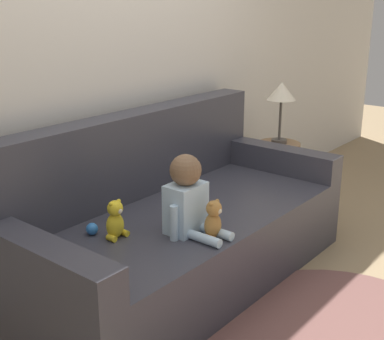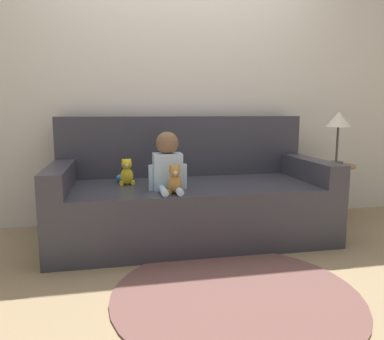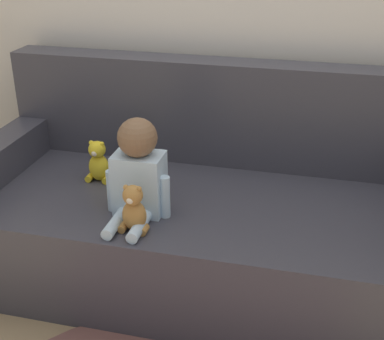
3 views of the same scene
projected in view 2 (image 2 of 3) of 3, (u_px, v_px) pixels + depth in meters
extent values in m
plane|color=#9E8460|center=(191.00, 237.00, 3.02)|extent=(12.00, 12.00, 0.00)
cube|color=silver|center=(179.00, 78.00, 3.38)|extent=(8.00, 0.05, 2.60)
cube|color=#383842|center=(191.00, 210.00, 2.99)|extent=(2.13, 0.97, 0.44)
cube|color=#383842|center=(182.00, 146.00, 3.30)|extent=(2.13, 0.18, 0.52)
cube|color=#383842|center=(60.00, 176.00, 2.75)|extent=(0.16, 0.97, 0.17)
cube|color=#383842|center=(306.00, 168.00, 3.13)|extent=(0.16, 0.97, 0.17)
cube|color=silver|center=(167.00, 171.00, 2.70)|extent=(0.21, 0.15, 0.26)
sphere|color=brown|center=(167.00, 143.00, 2.67)|extent=(0.16, 0.16, 0.16)
cylinder|color=silver|center=(163.00, 191.00, 2.54)|extent=(0.05, 0.19, 0.05)
cylinder|color=silver|center=(178.00, 190.00, 2.56)|extent=(0.05, 0.19, 0.05)
cylinder|color=silver|center=(152.00, 178.00, 2.66)|extent=(0.04, 0.04, 0.18)
cylinder|color=silver|center=(184.00, 177.00, 2.71)|extent=(0.04, 0.04, 0.18)
ellipsoid|color=#AD7A3D|center=(175.00, 184.00, 2.56)|extent=(0.10, 0.08, 0.13)
sphere|color=#AD7A3D|center=(175.00, 171.00, 2.54)|extent=(0.08, 0.08, 0.08)
sphere|color=#AD7A3D|center=(171.00, 166.00, 2.53)|extent=(0.02, 0.02, 0.02)
sphere|color=#AD7A3D|center=(179.00, 166.00, 2.54)|extent=(0.02, 0.02, 0.02)
sphere|color=beige|center=(176.00, 172.00, 2.51)|extent=(0.03, 0.03, 0.03)
cylinder|color=#AD7A3D|center=(169.00, 192.00, 2.55)|extent=(0.03, 0.05, 0.03)
cylinder|color=#AD7A3D|center=(181.00, 191.00, 2.56)|extent=(0.03, 0.05, 0.03)
ellipsoid|color=yellow|center=(127.00, 176.00, 2.87)|extent=(0.10, 0.08, 0.13)
sphere|color=yellow|center=(127.00, 164.00, 2.85)|extent=(0.08, 0.08, 0.08)
sphere|color=yellow|center=(123.00, 160.00, 2.84)|extent=(0.02, 0.02, 0.02)
sphere|color=yellow|center=(130.00, 160.00, 2.85)|extent=(0.02, 0.02, 0.02)
sphere|color=beige|center=(127.00, 166.00, 2.82)|extent=(0.03, 0.03, 0.03)
cylinder|color=yellow|center=(121.00, 183.00, 2.86)|extent=(0.03, 0.05, 0.03)
cylinder|color=yellow|center=(133.00, 183.00, 2.87)|extent=(0.03, 0.05, 0.03)
sphere|color=#337FDB|center=(120.00, 178.00, 2.98)|extent=(0.06, 0.06, 0.06)
cylinder|color=brown|center=(235.00, 294.00, 2.07)|extent=(1.37, 1.37, 0.01)
cylinder|color=#93704C|center=(336.00, 166.00, 3.39)|extent=(0.34, 0.34, 0.02)
cylinder|color=#93704C|center=(334.00, 194.00, 3.43)|extent=(0.04, 0.04, 0.50)
cylinder|color=#4C4742|center=(336.00, 163.00, 3.38)|extent=(0.12, 0.12, 0.03)
cylinder|color=#4C4742|center=(337.00, 144.00, 3.35)|extent=(0.02, 0.02, 0.31)
cone|color=beige|center=(339.00, 119.00, 3.32)|extent=(0.22, 0.22, 0.13)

